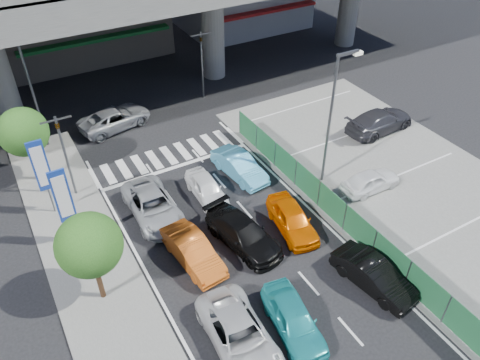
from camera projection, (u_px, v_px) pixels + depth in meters
ground at (280, 297)px, 21.36m from camera, size 120.00×120.00×0.00m
parking_lot at (419, 195)px, 27.02m from camera, size 12.00×28.00×0.06m
sidewalk_left at (104, 296)px, 21.32m from camera, size 4.00×30.00×0.12m
fence_run at (358, 229)px, 23.57m from camera, size 0.16×22.00×1.80m
traffic_light_left at (60, 137)px, 24.71m from camera, size 1.60×1.24×5.20m
traffic_light_right at (201, 49)px, 34.07m from camera, size 1.60×1.24×5.20m
street_lamp_right at (334, 110)px, 25.33m from camera, size 1.65×0.22×8.00m
street_lamp_left at (32, 79)px, 28.25m from camera, size 1.65×0.22×8.00m
signboard_near at (63, 198)px, 22.12m from camera, size 0.80×0.14×4.70m
signboard_far at (41, 168)px, 24.01m from camera, size 0.80×0.14×4.70m
tree_near at (89, 245)px, 19.27m from camera, size 2.80×2.80×4.80m
tree_far at (23, 132)px, 26.13m from camera, size 2.80×2.80×4.80m
sedan_white_mid_left at (239, 335)px, 19.03m from camera, size 2.55×5.02×1.36m
taxi_teal_mid at (294, 319)px, 19.61m from camera, size 2.24×4.26×1.38m
hatch_black_mid_right at (373, 275)px, 21.50m from camera, size 2.11×4.34×1.37m
taxi_orange_left at (193, 251)px, 22.67m from camera, size 1.88×4.32×1.38m
sedan_black_mid at (243, 233)px, 23.64m from camera, size 2.74×5.02×1.38m
taxi_orange_right at (292, 219)px, 24.46m from camera, size 2.29×4.27×1.38m
wagon_silver_front_left at (153, 206)px, 25.30m from camera, size 2.37×5.00×1.38m
sedan_white_front_mid at (207, 188)px, 26.60m from camera, size 1.58×3.72×1.25m
kei_truck_front_right at (239, 166)px, 28.16m from camera, size 1.99×4.34×1.38m
crossing_wagon_silver at (115, 118)px, 32.57m from camera, size 5.43×3.36×1.40m
parked_sedan_white at (371, 181)px, 27.05m from camera, size 3.71×1.56×1.25m
parked_sedan_dgrey at (380, 121)px, 32.07m from camera, size 5.35×2.46×1.52m
traffic_cone at (320, 185)px, 27.19m from camera, size 0.41×0.41×0.65m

